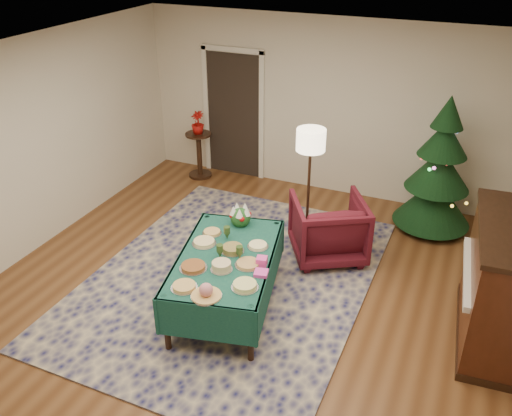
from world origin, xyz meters
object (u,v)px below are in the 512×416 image
at_px(floor_lamp, 311,147).
at_px(piano, 502,287).
at_px(gift_box, 262,261).
at_px(side_table, 199,156).
at_px(christmas_tree, 439,172).
at_px(potted_plant, 198,127).
at_px(buffet_table, 226,266).
at_px(armchair, 328,226).

relative_size(floor_lamp, piano, 0.98).
xyz_separation_m(gift_box, piano, (2.35, 0.64, -0.08)).
height_order(side_table, christmas_tree, christmas_tree).
bearing_deg(piano, potted_plant, 153.68).
relative_size(buffet_table, side_table, 2.53).
bearing_deg(side_table, potted_plant, 90.00).
height_order(armchair, piano, piano).
height_order(buffet_table, armchair, armchair).
bearing_deg(buffet_table, side_table, 123.44).
xyz_separation_m(potted_plant, piano, (4.74, -2.34, -0.22)).
bearing_deg(armchair, potted_plant, -59.61).
height_order(buffet_table, floor_lamp, floor_lamp).
height_order(buffet_table, christmas_tree, christmas_tree).
bearing_deg(piano, christmas_tree, 113.04).
relative_size(floor_lamp, christmas_tree, 0.81).
height_order(armchair, floor_lamp, floor_lamp).
bearing_deg(side_table, gift_box, -51.33).
relative_size(side_table, piano, 0.48).
bearing_deg(potted_plant, side_table, -90.00).
height_order(armchair, potted_plant, potted_plant).
height_order(floor_lamp, side_table, floor_lamp).
xyz_separation_m(gift_box, christmas_tree, (1.45, 2.76, 0.14)).
xyz_separation_m(armchair, piano, (2.04, -0.82, 0.20)).
xyz_separation_m(side_table, christmas_tree, (3.84, -0.23, 0.49)).
relative_size(armchair, christmas_tree, 0.47).
distance_m(armchair, floor_lamp, 1.03).
bearing_deg(piano, armchair, 158.13).
bearing_deg(side_table, christmas_tree, -3.38).
distance_m(potted_plant, christmas_tree, 3.84).
height_order(potted_plant, piano, piano).
bearing_deg(christmas_tree, buffet_table, -124.25).
bearing_deg(side_table, buffet_table, -56.56).
height_order(buffet_table, gift_box, gift_box).
distance_m(floor_lamp, christmas_tree, 1.86).
distance_m(potted_plant, piano, 5.29).
xyz_separation_m(floor_lamp, christmas_tree, (1.54, 0.93, -0.46)).
height_order(armchair, christmas_tree, christmas_tree).
distance_m(buffet_table, gift_box, 0.46).
distance_m(buffet_table, piano, 2.85).
height_order(gift_box, christmas_tree, christmas_tree).
bearing_deg(armchair, side_table, -59.61).
xyz_separation_m(floor_lamp, side_table, (-2.30, 1.16, -0.95)).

